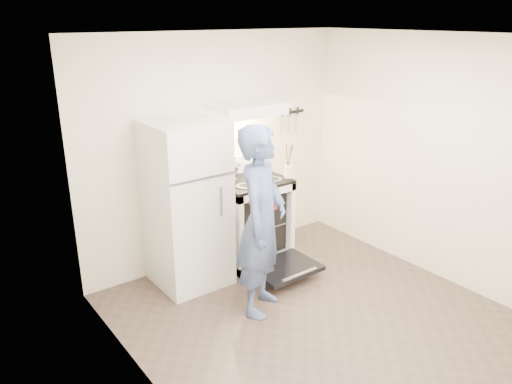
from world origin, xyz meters
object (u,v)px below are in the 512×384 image
stove_body (251,221)px  tea_kettle (231,166)px  person (261,222)px  refrigerator (187,205)px  dutch_oven (264,201)px

stove_body → tea_kettle: bearing=115.4°
stove_body → person: person is taller
refrigerator → tea_kettle: bearing=19.2°
tea_kettle → dutch_oven: 0.95m
stove_body → person: (-0.53, -0.90, 0.43)m
person → dutch_oven: bearing=12.0°
refrigerator → stove_body: bearing=1.8°
stove_body → person: bearing=-120.7°
stove_body → person: 1.13m
stove_body → tea_kettle: 0.66m
tea_kettle → dutch_oven: tea_kettle is taller
refrigerator → dutch_oven: 0.82m
tea_kettle → person: 1.21m
tea_kettle → person: size_ratio=0.14×
person → refrigerator: bearing=71.9°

